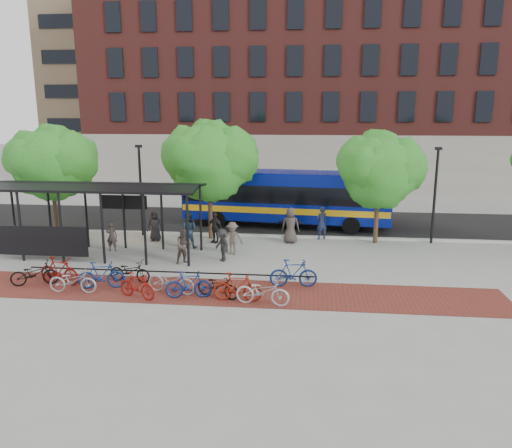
# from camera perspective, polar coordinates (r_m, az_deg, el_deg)

# --- Properties ---
(ground) EXTENTS (160.00, 160.00, 0.00)m
(ground) POSITION_cam_1_polar(r_m,az_deg,el_deg) (24.36, 0.24, -3.76)
(ground) COLOR #9E9E99
(ground) RESTS_ON ground
(asphalt_street) EXTENTS (160.00, 8.00, 0.01)m
(asphalt_street) POSITION_cam_1_polar(r_m,az_deg,el_deg) (32.08, 1.72, 0.29)
(asphalt_street) COLOR black
(asphalt_street) RESTS_ON ground
(curb) EXTENTS (160.00, 0.25, 0.12)m
(curb) POSITION_cam_1_polar(r_m,az_deg,el_deg) (28.19, 1.08, -1.34)
(curb) COLOR #B7B7B2
(curb) RESTS_ON ground
(brick_strip) EXTENTS (24.00, 3.00, 0.01)m
(brick_strip) POSITION_cam_1_polar(r_m,az_deg,el_deg) (19.99, -7.02, -7.59)
(brick_strip) COLOR maroon
(brick_strip) RESTS_ON ground
(bike_rack_rail) EXTENTS (12.00, 0.05, 0.95)m
(bike_rack_rail) POSITION_cam_1_polar(r_m,az_deg,el_deg) (21.13, -9.93, -6.57)
(bike_rack_rail) COLOR black
(bike_rack_rail) RESTS_ON ground
(building_brick) EXTENTS (55.00, 14.00, 20.00)m
(building_brick) POSITION_cam_1_polar(r_m,az_deg,el_deg) (49.91, 15.51, 15.84)
(building_brick) COLOR maroon
(building_brick) RESTS_ON ground
(building_tower) EXTENTS (22.00, 22.00, 30.00)m
(building_tower) POSITION_cam_1_polar(r_m,az_deg,el_deg) (66.35, -10.60, 19.53)
(building_tower) COLOR #7A664C
(building_tower) RESTS_ON ground
(bus_shelter) EXTENTS (10.60, 3.07, 3.60)m
(bus_shelter) POSITION_cam_1_polar(r_m,az_deg,el_deg) (25.38, -18.48, 3.20)
(bus_shelter) COLOR black
(bus_shelter) RESTS_ON ground
(tree_a) EXTENTS (4.90, 4.00, 6.18)m
(tree_a) POSITION_cam_1_polar(r_m,az_deg,el_deg) (30.31, -22.21, 6.74)
(tree_a) COLOR #382619
(tree_a) RESTS_ON ground
(tree_b) EXTENTS (5.15, 4.20, 6.47)m
(tree_b) POSITION_cam_1_polar(r_m,az_deg,el_deg) (27.22, -5.15, 7.51)
(tree_b) COLOR #382619
(tree_b) RESTS_ON ground
(tree_c) EXTENTS (4.66, 3.80, 5.92)m
(tree_c) POSITION_cam_1_polar(r_m,az_deg,el_deg) (26.99, 14.06, 6.27)
(tree_c) COLOR #382619
(tree_c) RESTS_ON ground
(lamp_post_left) EXTENTS (0.35, 0.20, 5.12)m
(lamp_post_left) POSITION_cam_1_polar(r_m,az_deg,el_deg) (28.74, -13.04, 4.07)
(lamp_post_left) COLOR black
(lamp_post_left) RESTS_ON ground
(lamp_post_right) EXTENTS (0.35, 0.20, 5.12)m
(lamp_post_right) POSITION_cam_1_polar(r_m,az_deg,el_deg) (27.94, 19.78, 3.40)
(lamp_post_right) COLOR black
(lamp_post_right) RESTS_ON ground
(bus) EXTENTS (12.71, 4.00, 3.37)m
(bus) POSITION_cam_1_polar(r_m,az_deg,el_deg) (30.52, 3.46, 3.32)
(bus) COLOR #071790
(bus) RESTS_ON ground
(bike_0) EXTENTS (1.97, 1.24, 0.98)m
(bike_0) POSITION_cam_1_polar(r_m,az_deg,el_deg) (22.24, -23.99, -5.20)
(bike_0) COLOR black
(bike_0) RESTS_ON ground
(bike_1) EXTENTS (1.97, 0.97, 1.14)m
(bike_1) POSITION_cam_1_polar(r_m,az_deg,el_deg) (21.96, -21.57, -4.98)
(bike_1) COLOR maroon
(bike_1) RESTS_ON ground
(bike_2) EXTENTS (1.91, 0.70, 0.99)m
(bike_2) POSITION_cam_1_polar(r_m,az_deg,el_deg) (20.76, -20.21, -6.09)
(bike_2) COLOR #9D9DA0
(bike_2) RESTS_ON ground
(bike_3) EXTENTS (1.93, 0.89, 1.12)m
(bike_3) POSITION_cam_1_polar(r_m,az_deg,el_deg) (20.86, -17.26, -5.59)
(bike_3) COLOR navy
(bike_3) RESTS_ON ground
(bike_4) EXTENTS (1.85, 0.84, 0.94)m
(bike_4) POSITION_cam_1_polar(r_m,az_deg,el_deg) (21.36, -14.21, -5.23)
(bike_4) COLOR black
(bike_4) RESTS_ON ground
(bike_5) EXTENTS (1.73, 1.07, 1.01)m
(bike_5) POSITION_cam_1_polar(r_m,az_deg,el_deg) (19.46, -13.45, -6.87)
(bike_5) COLOR maroon
(bike_5) RESTS_ON ground
(bike_6) EXTENTS (2.14, 1.16, 1.06)m
(bike_6) POSITION_cam_1_polar(r_m,az_deg,el_deg) (19.70, -9.66, -6.36)
(bike_6) COLOR #9FA0A2
(bike_6) RESTS_ON ground
(bike_7) EXTENTS (1.83, 0.80, 1.07)m
(bike_7) POSITION_cam_1_polar(r_m,az_deg,el_deg) (19.13, -7.70, -6.87)
(bike_7) COLOR navy
(bike_7) RESTS_ON ground
(bike_8) EXTENTS (1.89, 1.21, 0.94)m
(bike_8) POSITION_cam_1_polar(r_m,az_deg,el_deg) (19.09, -4.39, -7.04)
(bike_8) COLOR black
(bike_8) RESTS_ON ground
(bike_9) EXTENTS (1.86, 0.59, 1.11)m
(bike_9) POSITION_cam_1_polar(r_m,az_deg,el_deg) (18.66, -2.17, -7.21)
(bike_9) COLOR maroon
(bike_9) RESTS_ON ground
(bike_10) EXTENTS (2.08, 0.97, 1.05)m
(bike_10) POSITION_cam_1_polar(r_m,az_deg,el_deg) (18.31, 0.76, -7.68)
(bike_10) COLOR #ACACAF
(bike_10) RESTS_ON ground
(bike_11) EXTENTS (1.96, 0.70, 1.15)m
(bike_11) POSITION_cam_1_polar(r_m,az_deg,el_deg) (20.16, 4.30, -5.63)
(bike_11) COLOR navy
(bike_11) RESTS_ON ground
(pedestrian_0) EXTENTS (0.87, 0.62, 1.67)m
(pedestrian_0) POSITION_cam_1_polar(r_m,az_deg,el_deg) (27.70, -11.47, -0.20)
(pedestrian_0) COLOR black
(pedestrian_0) RESTS_ON ground
(pedestrian_1) EXTENTS (0.58, 0.40, 1.55)m
(pedestrian_1) POSITION_cam_1_polar(r_m,az_deg,el_deg) (26.18, -16.16, -1.34)
(pedestrian_1) COLOR #372F2C
(pedestrian_1) RESTS_ON ground
(pedestrian_2) EXTENTS (0.94, 0.74, 1.90)m
(pedestrian_2) POSITION_cam_1_polar(r_m,az_deg,el_deg) (25.96, -7.76, -0.67)
(pedestrian_2) COLOR #1D3145
(pedestrian_2) RESTS_ON ground
(pedestrian_3) EXTENTS (1.07, 0.62, 1.64)m
(pedestrian_3) POSITION_cam_1_polar(r_m,az_deg,el_deg) (24.57, -2.71, -1.64)
(pedestrian_3) COLOR brown
(pedestrian_3) RESTS_ON ground
(pedestrian_4) EXTENTS (1.05, 0.82, 1.66)m
(pedestrian_4) POSITION_cam_1_polar(r_m,az_deg,el_deg) (26.85, -4.72, -0.41)
(pedestrian_4) COLOR black
(pedestrian_4) RESTS_ON ground
(pedestrian_5) EXTENTS (1.53, 0.67, 1.60)m
(pedestrian_5) POSITION_cam_1_polar(r_m,az_deg,el_deg) (27.73, 3.90, -0.03)
(pedestrian_5) COLOR black
(pedestrian_5) RESTS_ON ground
(pedestrian_6) EXTENTS (0.96, 0.64, 1.93)m
(pedestrian_6) POSITION_cam_1_polar(r_m,az_deg,el_deg) (26.73, 3.98, -0.16)
(pedestrian_6) COLOR #3C3430
(pedestrian_6) RESTS_ON ground
(pedestrian_7) EXTENTS (0.80, 0.71, 1.83)m
(pedestrian_7) POSITION_cam_1_polar(r_m,az_deg,el_deg) (27.70, 7.51, 0.12)
(pedestrian_7) COLOR #1B233F
(pedestrian_7) RESTS_ON ground
(pedestrian_8) EXTENTS (1.05, 1.01, 1.70)m
(pedestrian_8) POSITION_cam_1_polar(r_m,az_deg,el_deg) (23.31, -8.23, -2.48)
(pedestrian_8) COLOR #4F423A
(pedestrian_8) RESTS_ON ground
(pedestrian_9) EXTENTS (1.10, 1.13, 1.55)m
(pedestrian_9) POSITION_cam_1_polar(r_m,az_deg,el_deg) (23.54, -3.89, -2.42)
(pedestrian_9) COLOR black
(pedestrian_9) RESTS_ON ground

